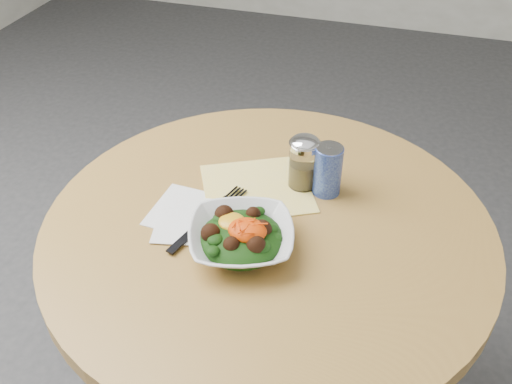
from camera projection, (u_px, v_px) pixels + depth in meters
The scene contains 7 objects.
table at pixel (267, 289), 1.26m from camera, with size 0.90×0.90×0.75m.
cloth_napkin at pixel (257, 188), 1.22m from camera, with size 0.22×0.21×0.00m, color yellow.
paper_napkins at pixel (190, 216), 1.15m from camera, with size 0.18×0.19×0.00m.
salad_bowl at pixel (241, 237), 1.06m from camera, with size 0.25×0.25×0.07m.
fork at pixel (210, 216), 1.14m from camera, with size 0.09×0.23×0.00m.
spice_shaker at pixel (304, 162), 1.20m from camera, with size 0.07×0.07×0.12m.
beverage_can at pixel (328, 170), 1.18m from camera, with size 0.06×0.06×0.11m.
Camera 1 is at (0.23, -0.83, 1.50)m, focal length 40.00 mm.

